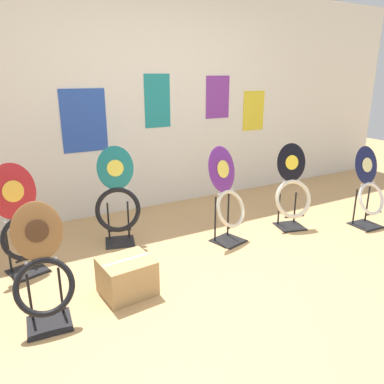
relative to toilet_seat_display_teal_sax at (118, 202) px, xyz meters
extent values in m
plane|color=tan|center=(0.79, -1.36, -0.43)|extent=(14.00, 14.00, 0.00)
cube|color=silver|center=(0.79, 0.88, 0.87)|extent=(8.00, 0.06, 2.60)
cube|color=purple|center=(1.68, 0.84, 0.89)|extent=(0.35, 0.01, 0.53)
cube|color=#284CAD|center=(-0.05, 0.84, 0.69)|extent=(0.49, 0.01, 0.68)
cube|color=teal|center=(0.83, 0.84, 0.87)|extent=(0.33, 0.01, 0.62)
cube|color=yellow|center=(2.27, 0.84, 0.69)|extent=(0.35, 0.01, 0.53)
cube|color=black|center=(0.00, 0.00, -0.42)|extent=(0.35, 0.35, 0.01)
cylinder|color=black|center=(-0.07, 0.11, -0.23)|extent=(0.02, 0.02, 0.38)
cylinder|color=black|center=(0.12, 0.06, -0.23)|extent=(0.02, 0.02, 0.38)
cylinder|color=black|center=(-0.02, -0.07, -0.26)|extent=(0.22, 0.08, 0.02)
torus|color=black|center=(-0.01, -0.02, -0.07)|extent=(0.46, 0.27, 0.43)
ellipsoid|color=#197075|center=(0.01, 0.05, 0.32)|extent=(0.35, 0.16, 0.42)
ellipsoid|color=#EADB4C|center=(0.01, 0.03, 0.32)|extent=(0.15, 0.06, 0.16)
sphere|color=silver|center=(-0.08, 0.06, 0.11)|extent=(0.02, 0.02, 0.02)
sphere|color=silver|center=(0.10, 0.00, 0.11)|extent=(0.02, 0.02, 0.02)
cube|color=black|center=(1.75, -0.53, -0.42)|extent=(0.34, 0.34, 0.01)
cylinder|color=black|center=(1.68, -0.42, -0.24)|extent=(0.02, 0.02, 0.35)
cylinder|color=black|center=(1.87, -0.47, -0.24)|extent=(0.02, 0.02, 0.35)
cylinder|color=black|center=(1.73, -0.61, -0.28)|extent=(0.22, 0.07, 0.02)
torus|color=beige|center=(1.75, -0.55, -0.10)|extent=(0.45, 0.28, 0.40)
ellipsoid|color=black|center=(1.77, -0.46, 0.28)|extent=(0.34, 0.17, 0.40)
ellipsoid|color=yellow|center=(1.77, -0.47, 0.28)|extent=(0.15, 0.07, 0.15)
sphere|color=silver|center=(1.67, -0.47, 0.08)|extent=(0.02, 0.02, 0.02)
sphere|color=silver|center=(1.85, -0.51, 0.08)|extent=(0.02, 0.02, 0.02)
cube|color=black|center=(-0.83, -1.00, -0.42)|extent=(0.30, 0.30, 0.01)
cylinder|color=black|center=(-0.92, -0.90, -0.24)|extent=(0.02, 0.02, 0.35)
cylinder|color=black|center=(-0.73, -0.91, -0.24)|extent=(0.02, 0.02, 0.35)
cylinder|color=black|center=(-0.84, -1.07, -0.28)|extent=(0.22, 0.04, 0.02)
torus|color=black|center=(-0.84, -1.02, -0.13)|extent=(0.39, 0.26, 0.34)
ellipsoid|color=#936033|center=(-0.82, -0.86, 0.20)|extent=(0.33, 0.19, 0.37)
ellipsoid|color=#4C2D19|center=(-0.82, -0.88, 0.20)|extent=(0.15, 0.07, 0.14)
sphere|color=silver|center=(-0.92, -0.92, 0.02)|extent=(0.02, 0.02, 0.02)
sphere|color=silver|center=(-0.74, -0.94, 0.02)|extent=(0.02, 0.02, 0.02)
cube|color=black|center=(2.50, -0.92, -0.42)|extent=(0.29, 0.29, 0.01)
cylinder|color=black|center=(2.41, -0.82, -0.22)|extent=(0.02, 0.02, 0.40)
cylinder|color=black|center=(2.61, -0.83, -0.22)|extent=(0.02, 0.02, 0.40)
cylinder|color=black|center=(2.50, -1.00, -0.26)|extent=(0.22, 0.03, 0.02)
torus|color=silver|center=(2.50, -0.94, -0.11)|extent=(0.37, 0.20, 0.34)
ellipsoid|color=#141942|center=(2.51, -0.82, 0.24)|extent=(0.34, 0.14, 0.40)
ellipsoid|color=beige|center=(2.51, -0.83, 0.24)|extent=(0.15, 0.05, 0.15)
sphere|color=silver|center=(2.41, -0.87, 0.04)|extent=(0.02, 0.02, 0.02)
sphere|color=silver|center=(2.60, -0.88, 0.04)|extent=(0.02, 0.02, 0.02)
cube|color=black|center=(-0.87, -0.17, -0.42)|extent=(0.35, 0.35, 0.01)
cylinder|color=black|center=(-0.99, -0.11, -0.23)|extent=(0.02, 0.02, 0.37)
cylinder|color=black|center=(-0.80, -0.05, -0.23)|extent=(0.02, 0.02, 0.37)
cylinder|color=black|center=(-0.85, -0.24, -0.27)|extent=(0.22, 0.08, 0.02)
torus|color=black|center=(-0.86, -0.19, -0.11)|extent=(0.40, 0.26, 0.36)
ellipsoid|color=#AD1E23|center=(-0.89, -0.10, 0.27)|extent=(0.39, 0.21, 0.46)
ellipsoid|color=yellow|center=(-0.89, -0.11, 0.27)|extent=(0.17, 0.09, 0.17)
sphere|color=silver|center=(-0.98, -0.17, 0.04)|extent=(0.02, 0.02, 0.02)
sphere|color=silver|center=(-0.78, -0.11, 0.04)|extent=(0.02, 0.02, 0.02)
cube|color=black|center=(0.95, -0.51, -0.42)|extent=(0.34, 0.34, 0.01)
cylinder|color=black|center=(0.83, -0.44, -0.19)|extent=(0.02, 0.02, 0.46)
cylinder|color=black|center=(1.02, -0.39, -0.19)|extent=(0.02, 0.02, 0.46)
cylinder|color=black|center=(0.97, -0.58, -0.23)|extent=(0.22, 0.08, 0.02)
torus|color=beige|center=(0.96, -0.53, -0.08)|extent=(0.41, 0.28, 0.36)
ellipsoid|color=#60237F|center=(0.92, -0.40, 0.30)|extent=(0.39, 0.23, 0.44)
ellipsoid|color=#E5CC4C|center=(0.93, -0.42, 0.30)|extent=(0.17, 0.09, 0.17)
sphere|color=silver|center=(0.84, -0.48, 0.08)|extent=(0.02, 0.02, 0.02)
sphere|color=silver|center=(1.04, -0.43, 0.08)|extent=(0.02, 0.02, 0.02)
cube|color=tan|center=(-0.24, -0.89, -0.29)|extent=(0.40, 0.37, 0.27)
cube|color=#B7AD89|center=(-0.24, -0.89, -0.15)|extent=(0.37, 0.07, 0.00)
camera|label=1|loc=(-1.05, -3.30, 1.17)|focal=35.00mm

